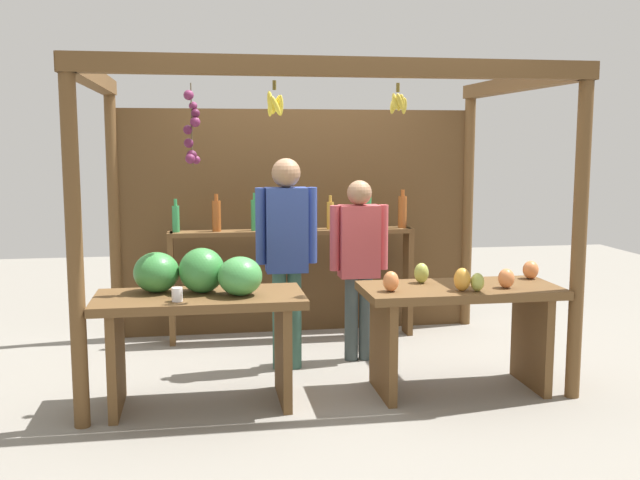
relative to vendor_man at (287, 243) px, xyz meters
The scene contains 7 objects.
ground_plane 1.03m from the vendor_man, 17.98° to the left, with size 12.00×12.00×0.00m, color gray.
market_stall 0.72m from the vendor_man, 67.61° to the left, with size 3.44×2.22×2.31m.
fruit_counter_left 1.01m from the vendor_man, 134.42° to the right, with size 1.40×0.66×1.07m.
fruit_counter_right 1.43m from the vendor_man, 31.77° to the right, with size 1.40×0.64×0.93m.
bottle_shelf_unit 0.91m from the vendor_man, 78.73° to the left, with size 2.21×0.22×1.36m.
vendor_man is the anchor object (origin of this frame).
vendor_woman 0.63m from the vendor_man, 12.56° to the left, with size 0.48×0.20×1.48m.
Camera 1 is at (-0.90, -5.64, 1.79)m, focal length 40.89 mm.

